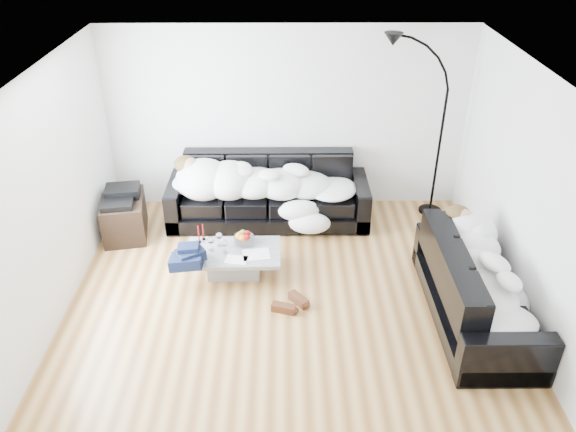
{
  "coord_description": "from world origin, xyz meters",
  "views": [
    {
      "loc": [
        -0.04,
        -5.13,
        4.14
      ],
      "look_at": [
        0.0,
        0.3,
        0.9
      ],
      "focal_mm": 35.0,
      "sensor_mm": 36.0,
      "label": 1
    }
  ],
  "objects_px": {
    "candle_right": "(203,232)",
    "floor_lamp": "(440,140)",
    "coffee_table": "(234,262)",
    "shoes": "(291,304)",
    "sleeper_right": "(481,268)",
    "fruit_bowl": "(244,237)",
    "wine_glass_c": "(225,247)",
    "sofa_right": "(478,284)",
    "av_cabinet": "(124,217)",
    "sofa_back": "(268,191)",
    "sleeper_back": "(268,180)",
    "candle_left": "(199,235)",
    "stereo": "(121,195)",
    "wine_glass_b": "(211,244)",
    "wine_glass_a": "(219,239)"
  },
  "relations": [
    {
      "from": "sofa_right",
      "to": "wine_glass_c",
      "type": "height_order",
      "value": "sofa_right"
    },
    {
      "from": "candle_left",
      "to": "candle_right",
      "type": "height_order",
      "value": "candle_left"
    },
    {
      "from": "candle_right",
      "to": "floor_lamp",
      "type": "relative_size",
      "value": 0.1
    },
    {
      "from": "coffee_table",
      "to": "stereo",
      "type": "distance_m",
      "value": 1.84
    },
    {
      "from": "coffee_table",
      "to": "candle_right",
      "type": "bearing_deg",
      "value": 146.8
    },
    {
      "from": "wine_glass_c",
      "to": "sofa_right",
      "type": "bearing_deg",
      "value": -15.22
    },
    {
      "from": "shoes",
      "to": "sofa_right",
      "type": "bearing_deg",
      "value": 24.4
    },
    {
      "from": "sleeper_right",
      "to": "av_cabinet",
      "type": "xyz_separation_m",
      "value": [
        -4.23,
        1.72,
        -0.37
      ]
    },
    {
      "from": "fruit_bowl",
      "to": "wine_glass_b",
      "type": "relative_size",
      "value": 1.33
    },
    {
      "from": "coffee_table",
      "to": "shoes",
      "type": "xyz_separation_m",
      "value": [
        0.68,
        -0.65,
        -0.11
      ]
    },
    {
      "from": "wine_glass_b",
      "to": "wine_glass_c",
      "type": "distance_m",
      "value": 0.18
    },
    {
      "from": "av_cabinet",
      "to": "sofa_back",
      "type": "bearing_deg",
      "value": 0.54
    },
    {
      "from": "wine_glass_b",
      "to": "candle_left",
      "type": "bearing_deg",
      "value": 134.53
    },
    {
      "from": "coffee_table",
      "to": "shoes",
      "type": "bearing_deg",
      "value": -43.7
    },
    {
      "from": "candle_left",
      "to": "candle_right",
      "type": "xyz_separation_m",
      "value": [
        0.05,
        0.06,
        -0.01
      ]
    },
    {
      "from": "candle_right",
      "to": "av_cabinet",
      "type": "relative_size",
      "value": 0.28
    },
    {
      "from": "wine_glass_b",
      "to": "shoes",
      "type": "bearing_deg",
      "value": -35.32
    },
    {
      "from": "coffee_table",
      "to": "av_cabinet",
      "type": "relative_size",
      "value": 1.43
    },
    {
      "from": "sofa_back",
      "to": "av_cabinet",
      "type": "bearing_deg",
      "value": -169.03
    },
    {
      "from": "av_cabinet",
      "to": "candle_left",
      "type": "bearing_deg",
      "value": -43.63
    },
    {
      "from": "candle_left",
      "to": "stereo",
      "type": "bearing_deg",
      "value": 146.8
    },
    {
      "from": "sleeper_right",
      "to": "wine_glass_c",
      "type": "xyz_separation_m",
      "value": [
        -2.78,
        0.76,
        -0.22
      ]
    },
    {
      "from": "sofa_right",
      "to": "sleeper_back",
      "type": "bearing_deg",
      "value": 48.37
    },
    {
      "from": "stereo",
      "to": "sofa_right",
      "type": "bearing_deg",
      "value": -30.78
    },
    {
      "from": "shoes",
      "to": "wine_glass_c",
      "type": "bearing_deg",
      "value": 170.63
    },
    {
      "from": "sofa_back",
      "to": "wine_glass_c",
      "type": "xyz_separation_m",
      "value": [
        -0.49,
        -1.33,
        -0.03
      ]
    },
    {
      "from": "candle_left",
      "to": "av_cabinet",
      "type": "xyz_separation_m",
      "value": [
        -1.11,
        0.72,
        -0.17
      ]
    },
    {
      "from": "coffee_table",
      "to": "av_cabinet",
      "type": "height_order",
      "value": "av_cabinet"
    },
    {
      "from": "sofa_back",
      "to": "stereo",
      "type": "relative_size",
      "value": 6.28
    },
    {
      "from": "wine_glass_a",
      "to": "candle_left",
      "type": "distance_m",
      "value": 0.27
    },
    {
      "from": "sofa_back",
      "to": "sleeper_back",
      "type": "bearing_deg",
      "value": -90.0
    },
    {
      "from": "stereo",
      "to": "wine_glass_c",
      "type": "bearing_deg",
      "value": -42.25
    },
    {
      "from": "sofa_back",
      "to": "candle_right",
      "type": "distance_m",
      "value": 1.3
    },
    {
      "from": "wine_glass_c",
      "to": "candle_right",
      "type": "height_order",
      "value": "candle_right"
    },
    {
      "from": "shoes",
      "to": "sleeper_right",
      "type": "bearing_deg",
      "value": 24.4
    },
    {
      "from": "candle_left",
      "to": "stereo",
      "type": "xyz_separation_m",
      "value": [
        -1.11,
        0.72,
        0.16
      ]
    },
    {
      "from": "coffee_table",
      "to": "wine_glass_c",
      "type": "xyz_separation_m",
      "value": [
        -0.09,
        -0.05,
        0.26
      ]
    },
    {
      "from": "sleeper_back",
      "to": "fruit_bowl",
      "type": "bearing_deg",
      "value": -104.61
    },
    {
      "from": "wine_glass_c",
      "to": "shoes",
      "type": "distance_m",
      "value": 1.05
    },
    {
      "from": "sleeper_right",
      "to": "fruit_bowl",
      "type": "xyz_separation_m",
      "value": [
        -2.57,
        0.98,
        -0.24
      ]
    },
    {
      "from": "floor_lamp",
      "to": "stereo",
      "type": "bearing_deg",
      "value": 169.84
    },
    {
      "from": "sofa_right",
      "to": "floor_lamp",
      "type": "xyz_separation_m",
      "value": [
        0.05,
        2.3,
        0.69
      ]
    },
    {
      "from": "wine_glass_c",
      "to": "coffee_table",
      "type": "bearing_deg",
      "value": 25.89
    },
    {
      "from": "coffee_table",
      "to": "candle_right",
      "type": "xyz_separation_m",
      "value": [
        -0.39,
        0.25,
        0.27
      ]
    },
    {
      "from": "fruit_bowl",
      "to": "sofa_back",
      "type": "bearing_deg",
      "value": 76.03
    },
    {
      "from": "candle_right",
      "to": "stereo",
      "type": "height_order",
      "value": "stereo"
    },
    {
      "from": "sofa_back",
      "to": "wine_glass_a",
      "type": "bearing_deg",
      "value": -115.89
    },
    {
      "from": "sleeper_right",
      "to": "coffee_table",
      "type": "xyz_separation_m",
      "value": [
        -2.69,
        0.8,
        -0.48
      ]
    },
    {
      "from": "sofa_right",
      "to": "fruit_bowl",
      "type": "distance_m",
      "value": 2.75
    },
    {
      "from": "candle_right",
      "to": "floor_lamp",
      "type": "distance_m",
      "value": 3.44
    }
  ]
}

